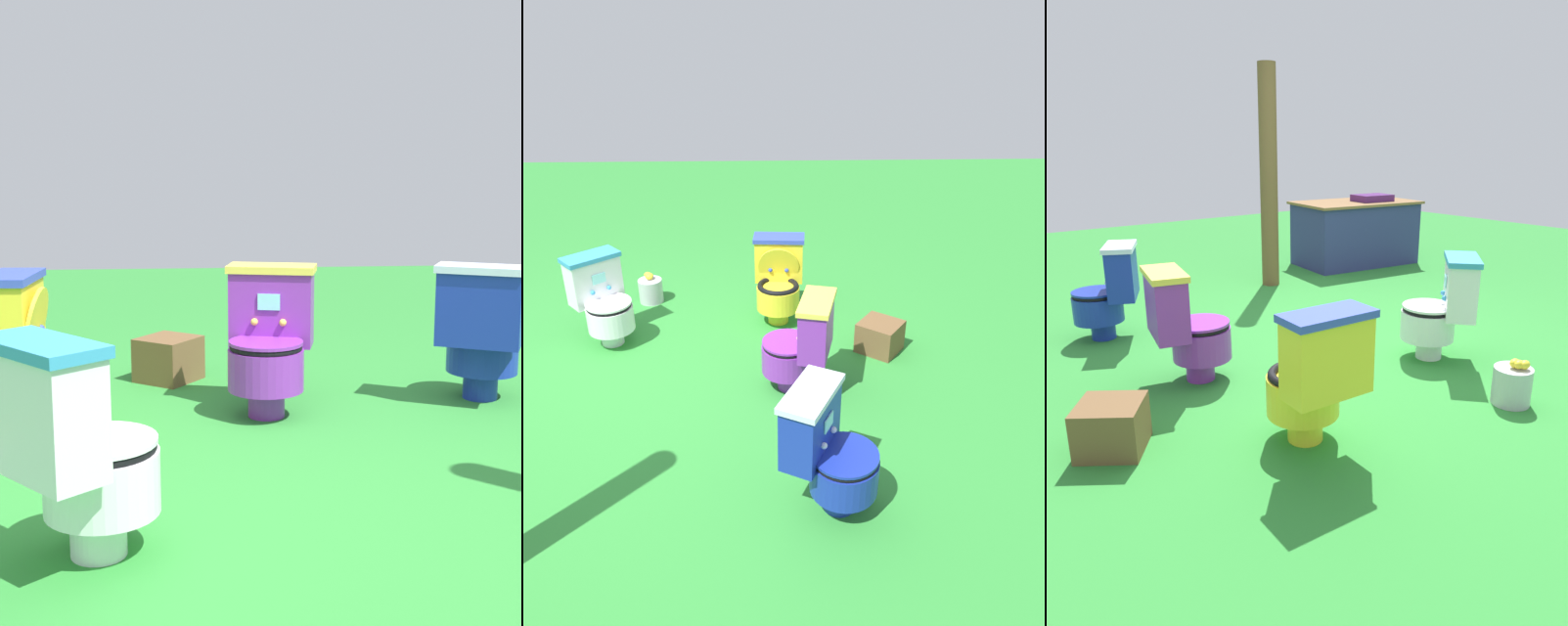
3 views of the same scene
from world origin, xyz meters
The scene contains 7 objects.
ground centered at (0.00, 0.00, 0.00)m, with size 14.00×14.00×0.00m, color #2D8433.
toilet_purple centered at (-1.20, 0.07, 0.37)m, with size 0.57×0.51×0.73m.
toilet_white centered at (0.34, -0.67, 0.37)m, with size 0.63×0.63×0.73m.
toilet_yellow centered at (-1.08, -1.02, 0.37)m, with size 0.45×0.52×0.73m.
toilet_blue centered at (-1.30, 1.18, 0.37)m, with size 0.62×0.58×0.73m.
small_crate centered at (-1.87, -0.44, 0.12)m, with size 0.31×0.29×0.25m, color brown.
lemon_bucket centered at (0.11, -1.38, 0.12)m, with size 0.22×0.22×0.28m.
Camera 2 is at (-0.98, 3.56, 2.46)m, focal length 33.37 mm.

